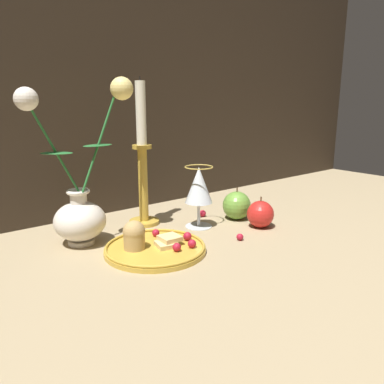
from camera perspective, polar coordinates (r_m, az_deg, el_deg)
name	(u,v)px	position (r m, az deg, el deg)	size (l,w,h in m)	color
ground_plane	(164,238)	(0.91, -4.33, -7.04)	(2.40, 2.40, 0.00)	#9E8966
vase	(81,201)	(0.88, -16.62, -1.35)	(0.25, 0.12, 0.37)	silver
plate_with_pastries	(153,245)	(0.83, -6.03, -8.08)	(0.22, 0.22, 0.07)	gold
wine_glass	(199,187)	(0.96, 1.04, 0.69)	(0.07, 0.07, 0.16)	silver
candlestick	(143,167)	(0.98, -7.55, 3.86)	(0.08, 0.08, 0.38)	gold
apple_beside_vase	(237,206)	(1.05, 6.88, -2.06)	(0.08, 0.08, 0.09)	#669938
apple_near_glass	(260,214)	(0.99, 10.38, -3.35)	(0.07, 0.07, 0.08)	red
berry_near_plate	(203,213)	(1.07, 1.64, -3.28)	(0.02, 0.02, 0.02)	#AD192D
berry_front_center	(240,237)	(0.90, 7.31, -6.81)	(0.02, 0.02, 0.02)	#AD192D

